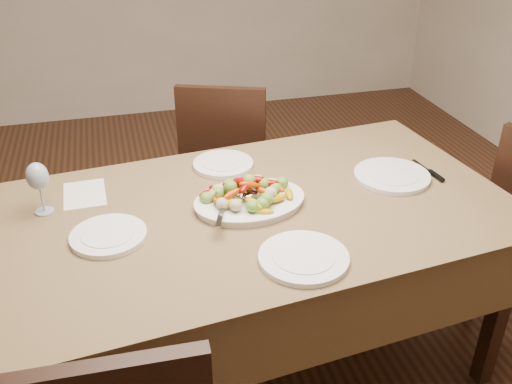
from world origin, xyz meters
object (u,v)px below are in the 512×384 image
at_px(dining_table, 256,290).
at_px(plate_right, 392,176).
at_px(plate_left, 109,236).
at_px(plate_near, 304,258).
at_px(plate_far, 223,164).
at_px(serving_platter, 250,203).
at_px(wine_glass, 39,187).
at_px(chair_far, 228,162).

height_order(dining_table, plate_right, plate_right).
bearing_deg(dining_table, plate_left, -172.59).
bearing_deg(plate_near, plate_far, 98.79).
bearing_deg(plate_near, dining_table, 99.82).
bearing_deg(serving_platter, wine_glass, 168.73).
bearing_deg(dining_table, plate_far, 97.74).
height_order(plate_left, plate_far, same).
relative_size(dining_table, serving_platter, 4.68).
relative_size(plate_left, plate_right, 0.85).
xyz_separation_m(plate_far, wine_glass, (-0.68, -0.19, 0.09)).
distance_m(dining_table, plate_left, 0.65).
bearing_deg(plate_right, wine_glass, 176.46).
height_order(dining_table, chair_far, chair_far).
relative_size(plate_near, wine_glass, 1.38).
distance_m(dining_table, wine_glass, 0.89).
height_order(chair_far, plate_near, chair_far).
bearing_deg(plate_near, chair_far, 88.32).
bearing_deg(wine_glass, plate_far, 15.30).
bearing_deg(plate_left, wine_glass, 133.34).
bearing_deg(dining_table, wine_glass, 167.83).
height_order(plate_far, wine_glass, wine_glass).
height_order(serving_platter, plate_left, serving_platter).
distance_m(plate_left, plate_near, 0.64).
distance_m(serving_platter, plate_left, 0.51).
relative_size(serving_platter, plate_right, 1.33).
relative_size(serving_platter, plate_left, 1.57).
bearing_deg(chair_far, dining_table, 104.98).
distance_m(plate_left, plate_far, 0.63).
relative_size(chair_far, plate_right, 3.22).
bearing_deg(plate_left, plate_near, -25.82).
relative_size(dining_table, chair_far, 1.94).
relative_size(plate_left, plate_far, 1.02).
bearing_deg(wine_glass, dining_table, -12.17).
distance_m(serving_platter, plate_near, 0.37).
distance_m(plate_near, wine_glass, 0.94).
xyz_separation_m(chair_far, plate_far, (-0.14, -0.59, 0.29)).
height_order(plate_left, plate_near, same).
xyz_separation_m(dining_table, serving_platter, (-0.02, 0.02, 0.39)).
xyz_separation_m(dining_table, plate_near, (0.06, -0.35, 0.39)).
distance_m(serving_platter, wine_glass, 0.73).
bearing_deg(plate_left, dining_table, 7.41).
distance_m(chair_far, plate_near, 1.31).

